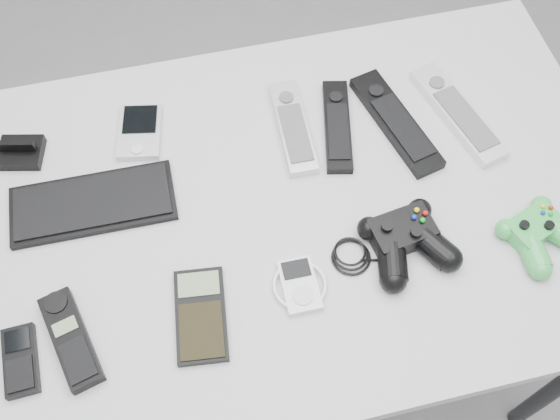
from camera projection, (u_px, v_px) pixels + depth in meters
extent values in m
plane|color=slate|center=(303.00, 362.00, 1.83)|extent=(3.50, 3.50, 0.00)
cube|color=#A4A4A6|center=(293.00, 209.00, 1.17)|extent=(1.20, 0.77, 0.03)
cylinder|color=black|center=(44.00, 220.00, 1.62)|extent=(0.04, 0.04, 0.77)
cylinder|color=black|center=(459.00, 138.00, 1.74)|extent=(0.04, 0.04, 0.77)
cube|color=black|center=(93.00, 203.00, 1.15)|extent=(0.29, 0.13, 0.02)
cube|color=black|center=(19.00, 149.00, 1.19)|extent=(0.09, 0.08, 0.04)
cube|color=silver|center=(140.00, 132.00, 1.23)|extent=(0.10, 0.13, 0.02)
cube|color=silver|center=(293.00, 127.00, 1.23)|extent=(0.06, 0.21, 0.02)
cube|color=black|center=(337.00, 125.00, 1.23)|extent=(0.09, 0.21, 0.02)
cube|color=black|center=(396.00, 121.00, 1.23)|extent=(0.12, 0.26, 0.02)
cube|color=silver|center=(458.00, 113.00, 1.24)|extent=(0.11, 0.25, 0.02)
cube|color=black|center=(20.00, 360.00, 1.01)|extent=(0.05, 0.11, 0.02)
cube|color=black|center=(71.00, 339.00, 1.02)|extent=(0.09, 0.17, 0.03)
cube|color=black|center=(201.00, 315.00, 1.05)|extent=(0.10, 0.17, 0.02)
cube|color=silver|center=(300.00, 285.00, 1.07)|extent=(0.09, 0.10, 0.02)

